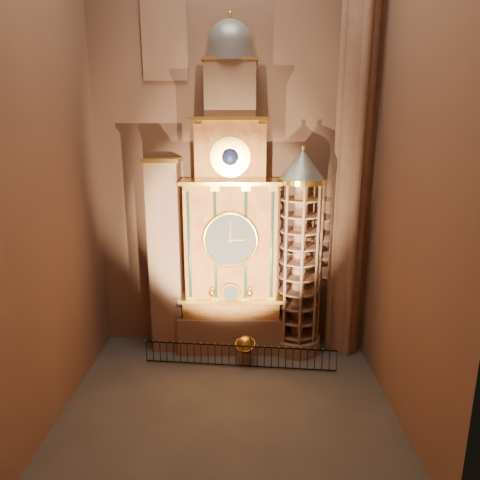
{
  "coord_description": "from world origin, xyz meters",
  "views": [
    {
      "loc": [
        0.66,
        -16.39,
        11.43
      ],
      "look_at": [
        0.48,
        3.0,
        6.54
      ],
      "focal_mm": 32.0,
      "sensor_mm": 36.0,
      "label": 1
    }
  ],
  "objects_px": {
    "astronomical_clock": "(231,228)",
    "stair_turret": "(299,256)",
    "iron_railing": "(240,356)",
    "portrait_tower": "(166,256)",
    "celestial_globe": "(245,347)"
  },
  "relations": [
    {
      "from": "astronomical_clock",
      "to": "stair_turret",
      "type": "bearing_deg",
      "value": -4.3
    },
    {
      "from": "astronomical_clock",
      "to": "iron_railing",
      "type": "bearing_deg",
      "value": -78.1
    },
    {
      "from": "astronomical_clock",
      "to": "portrait_tower",
      "type": "distance_m",
      "value": 3.73
    },
    {
      "from": "celestial_globe",
      "to": "iron_railing",
      "type": "relative_size",
      "value": 0.16
    },
    {
      "from": "portrait_tower",
      "to": "astronomical_clock",
      "type": "bearing_deg",
      "value": -0.29
    },
    {
      "from": "celestial_globe",
      "to": "iron_railing",
      "type": "xyz_separation_m",
      "value": [
        -0.28,
        -0.43,
        -0.27
      ]
    },
    {
      "from": "portrait_tower",
      "to": "iron_railing",
      "type": "bearing_deg",
      "value": -29.35
    },
    {
      "from": "astronomical_clock",
      "to": "iron_railing",
      "type": "height_order",
      "value": "astronomical_clock"
    },
    {
      "from": "astronomical_clock",
      "to": "celestial_globe",
      "type": "bearing_deg",
      "value": -66.87
    },
    {
      "from": "stair_turret",
      "to": "iron_railing",
      "type": "distance_m",
      "value": 5.87
    },
    {
      "from": "portrait_tower",
      "to": "stair_turret",
      "type": "bearing_deg",
      "value": -2.33
    },
    {
      "from": "stair_turret",
      "to": "astronomical_clock",
      "type": "bearing_deg",
      "value": 175.7
    },
    {
      "from": "astronomical_clock",
      "to": "stair_turret",
      "type": "height_order",
      "value": "astronomical_clock"
    },
    {
      "from": "iron_railing",
      "to": "portrait_tower",
      "type": "bearing_deg",
      "value": 150.65
    },
    {
      "from": "portrait_tower",
      "to": "celestial_globe",
      "type": "xyz_separation_m",
      "value": [
        4.14,
        -1.74,
        -4.26
      ]
    }
  ]
}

